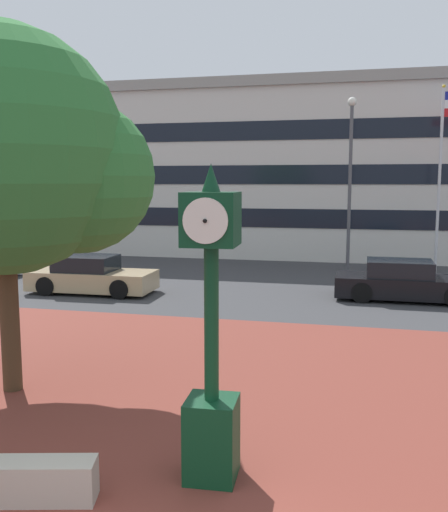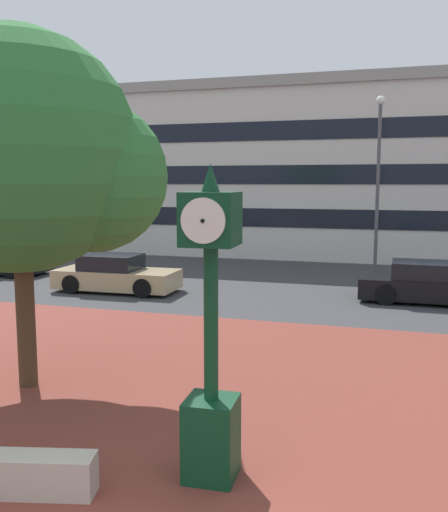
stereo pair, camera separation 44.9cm
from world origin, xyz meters
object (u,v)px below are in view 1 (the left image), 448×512
(street_clock, at_px, (212,346))
(flagpole_primary, at_px, (445,162))
(car_street_near, at_px, (91,276))
(civic_building, at_px, (287,172))
(street_lamp_post, at_px, (350,168))
(car_street_mid, at_px, (404,282))
(plaza_tree, at_px, (18,157))

(street_clock, bearing_deg, flagpole_primary, 71.24)
(street_clock, distance_m, car_street_near, 13.11)
(civic_building, bearing_deg, street_clock, -84.71)
(car_street_near, relative_size, street_lamp_post, 0.60)
(car_street_mid, height_order, flagpole_primary, flagpole_primary)
(civic_building, distance_m, street_lamp_post, 11.64)
(plaza_tree, bearing_deg, street_clock, -29.54)
(street_lamp_post, bearing_deg, civic_building, 109.88)
(car_street_near, relative_size, civic_building, 0.15)
(flagpole_primary, bearing_deg, car_street_mid, -107.09)
(street_clock, height_order, car_street_near, street_clock)
(street_lamp_post, bearing_deg, flagpole_primary, 15.98)
(car_street_mid, distance_m, flagpole_primary, 7.53)
(plaza_tree, bearing_deg, car_street_mid, 53.35)
(car_street_mid, height_order, civic_building, civic_building)
(car_street_near, height_order, flagpole_primary, flagpole_primary)
(street_lamp_post, bearing_deg, plaza_tree, -110.13)
(street_clock, bearing_deg, street_lamp_post, 82.37)
(civic_building, relative_size, street_lamp_post, 4.03)
(car_street_near, bearing_deg, plaza_tree, 18.12)
(flagpole_primary, bearing_deg, plaza_tree, -120.00)
(street_clock, xyz_separation_m, plaza_tree, (-4.10, 2.32, 2.47))
(car_street_near, xyz_separation_m, flagpole_primary, (12.23, 7.34, 4.01))
(plaza_tree, distance_m, street_lamp_post, 15.85)
(car_street_mid, bearing_deg, civic_building, -159.25)
(flagpole_primary, relative_size, street_lamp_post, 1.07)
(car_street_near, distance_m, flagpole_primary, 14.82)
(civic_building, xyz_separation_m, street_lamp_post, (3.96, -10.95, -0.05))
(car_street_near, xyz_separation_m, civic_building, (4.51, 17.21, 3.81))
(car_street_near, xyz_separation_m, car_street_mid, (10.36, 1.25, 0.00))
(car_street_near, bearing_deg, flagpole_primary, 119.77)
(street_clock, distance_m, plaza_tree, 5.32)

